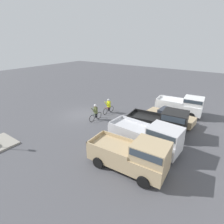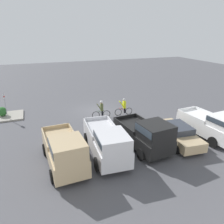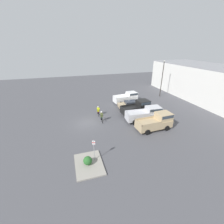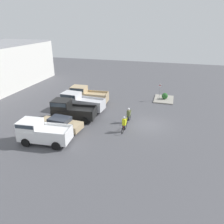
% 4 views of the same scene
% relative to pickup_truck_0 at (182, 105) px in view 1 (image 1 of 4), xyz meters
% --- Properties ---
extents(ground_plane, '(80.00, 80.00, 0.00)m').
position_rel_pickup_truck_0_xyz_m(ground_plane, '(6.51, -9.23, -1.13)').
color(ground_plane, '#4C4C51').
extents(pickup_truck_0, '(2.58, 5.00, 2.19)m').
position_rel_pickup_truck_0_xyz_m(pickup_truck_0, '(0.00, 0.00, 0.00)').
color(pickup_truck_0, white).
rests_on(pickup_truck_0, ground_plane).
extents(sedan_0, '(2.26, 4.85, 1.39)m').
position_rel_pickup_truck_0_xyz_m(sedan_0, '(2.83, -0.41, -0.43)').
color(sedan_0, tan).
rests_on(sedan_0, ground_plane).
extents(pickup_truck_1, '(2.64, 5.15, 2.34)m').
position_rel_pickup_truck_0_xyz_m(pickup_truck_1, '(5.58, -0.25, 0.06)').
color(pickup_truck_1, black).
rests_on(pickup_truck_1, ground_plane).
extents(pickup_truck_2, '(2.44, 5.65, 2.26)m').
position_rel_pickup_truck_0_xyz_m(pickup_truck_2, '(8.46, -0.24, 0.04)').
color(pickup_truck_2, silver).
rests_on(pickup_truck_2, ground_plane).
extents(pickup_truck_3, '(2.38, 5.20, 2.35)m').
position_rel_pickup_truck_0_xyz_m(pickup_truck_3, '(11.21, -0.03, 0.06)').
color(pickup_truck_3, tan).
rests_on(pickup_truck_3, ground_plane).
extents(cyclist_0, '(1.79, 0.48, 1.77)m').
position_rel_pickup_truck_0_xyz_m(cyclist_0, '(6.64, -7.01, -0.24)').
color(cyclist_0, black).
rests_on(cyclist_0, ground_plane).
extents(cyclist_1, '(1.82, 0.49, 1.73)m').
position_rel_pickup_truck_0_xyz_m(cyclist_1, '(4.29, -7.04, -0.28)').
color(cyclist_1, black).
rests_on(cyclist_1, ground_plane).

